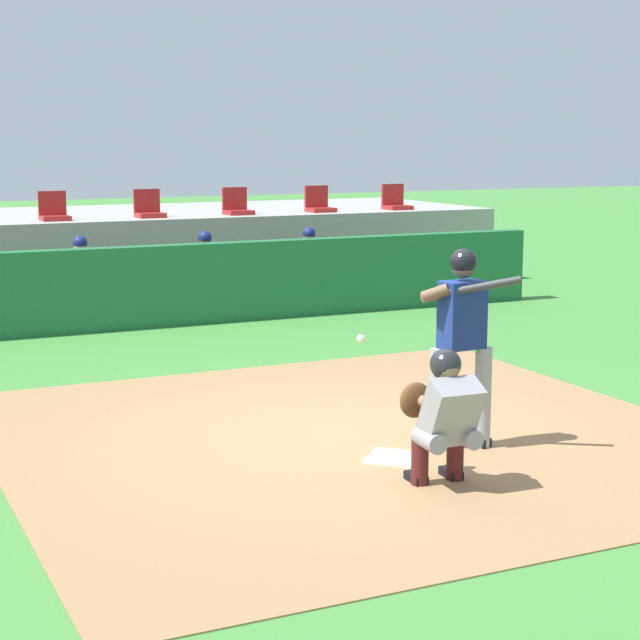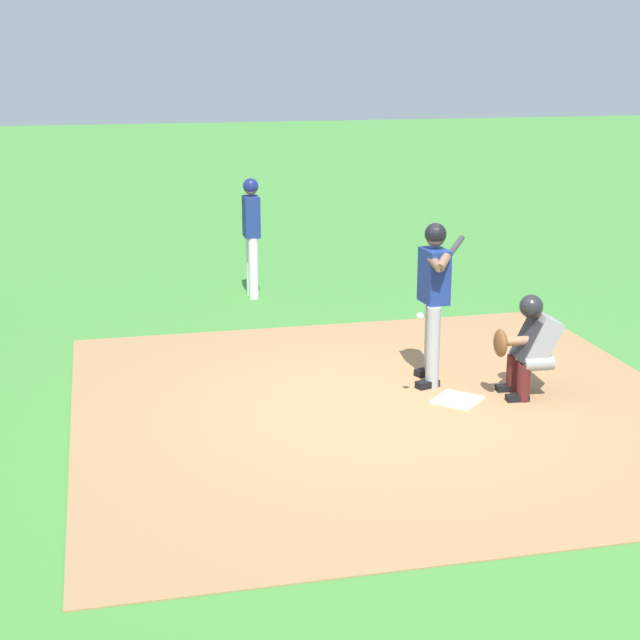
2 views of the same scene
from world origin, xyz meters
The scene contains 6 objects.
ground_plane centered at (0.00, 0.00, 0.00)m, with size 80.00×80.00×0.00m, color #428438.
dirt_infield centered at (0.00, 0.00, 0.01)m, with size 6.40×6.40×0.01m, color #9E754C.
home_plate centered at (0.00, -0.80, 0.02)m, with size 0.44×0.44×0.02m, color white.
batter_at_plate centered at (0.69, -0.75, 1.04)m, with size 0.74×0.72×1.80m.
catcher_crouched centered at (0.00, -1.58, 0.61)m, with size 0.50×1.63×1.13m.
on_deck_batter centered at (4.99, 0.59, 1.02)m, with size 0.58×0.23×1.79m.
Camera 2 is at (-9.19, 2.83, 3.64)m, focal length 54.97 mm.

